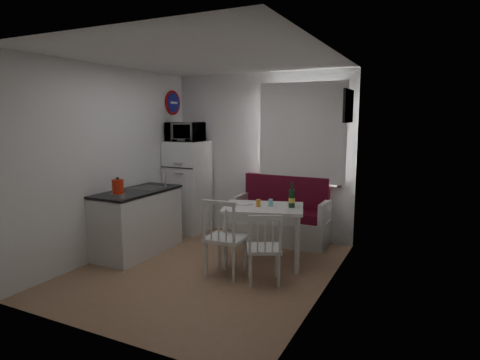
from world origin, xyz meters
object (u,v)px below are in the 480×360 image
Objects in this scene: chair_left at (222,230)px; microwave at (185,132)px; chair_right at (261,241)px; fridge at (188,187)px; kettle at (118,187)px; dining_table at (263,213)px; bench at (282,220)px; kitchen_counter at (138,221)px; wine_bottle at (292,195)px.

microwave is (-1.48, 1.47, 1.08)m from chair_left.
chair_left is 0.51m from chair_right.
fridge is 6.45× the size of kettle.
dining_table is 5.03× the size of kettle.
kettle reaches higher than bench.
dining_table is at bearing 25.45° from kettle.
chair_left is at bearing -95.45° from bench.
chair_left is at bearing 5.58° from kettle.
wine_bottle is (2.10, 0.49, 0.47)m from kitchen_counter.
kitchen_counter is 1.11× the size of dining_table.
bench is (1.66, 1.36, -0.12)m from kitchen_counter.
dining_table is 1.92m from kettle.
microwave reaches higher than dining_table.
fridge is at bearing 89.10° from kitchen_counter.
kitchen_counter is at bearing -140.73° from bench.
fridge is 2.69× the size of microwave.
kitchen_counter is 5.61× the size of kettle.
chair_right is 2.23× the size of kettle.
bench is at bearing 3.94° from fridge.
dining_table is 0.72m from chair_left.
microwave reaches higher than wine_bottle.
fridge is at bearing 90.00° from microwave.
microwave is at bearing 132.79° from chair_left.
dining_table is 2.16m from microwave.
chair_left is 0.34× the size of fridge.
kitchen_counter reaches higher than wine_bottle.
kitchen_counter is at bearing 167.04° from chair_left.
chair_left is at bearing -45.77° from fridge.
chair_right is (2.00, -0.27, 0.06)m from kitchen_counter.
kettle is (-1.45, -0.14, 0.42)m from chair_left.
wine_bottle is at bearing 23.91° from kettle.
microwave is (0.02, 1.19, 1.22)m from kitchen_counter.
bench is 1.20× the size of dining_table.
kettle is at bearing -132.14° from bench.
fridge is (-1.48, 1.52, 0.17)m from chair_left.
chair_right is at bearing -37.31° from fridge.
fridge is at bearing -176.06° from bench.
chair_right is 2.02m from kettle.
fridge is (-1.64, -0.11, 0.42)m from bench.
dining_table is 0.44m from wine_bottle.
kitchen_counter is at bearing 175.45° from dining_table.
microwave is at bearing -174.33° from bench.
dining_table is at bearing -164.05° from wine_bottle.
chair_right is 0.87m from wine_bottle.
kitchen_counter is 2.34× the size of microwave.
kettle is (-1.70, -0.81, 0.34)m from dining_table.
fridge is at bearing 116.13° from chair_right.
bench is 2.71× the size of chair_right.
chair_left reaches higher than chair_right.
wine_bottle reaches higher than chair_right.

